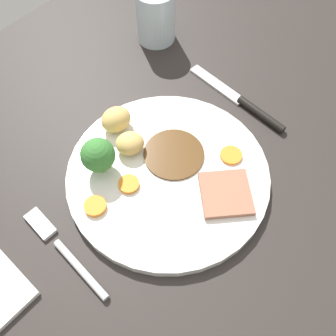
{
  "coord_description": "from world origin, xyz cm",
  "views": [
    {
      "loc": [
        -22.32,
        -17.68,
        47.49
      ],
      "look_at": [
        -2.65,
        -1.18,
        6.0
      ],
      "focal_mm": 39.6,
      "sensor_mm": 36.0,
      "label": 1
    }
  ],
  "objects_px": {
    "carrot_coin_front": "(95,206)",
    "fork": "(63,250)",
    "meat_slice_main": "(226,194)",
    "roast_potato_right": "(116,119)",
    "dinner_plate": "(168,175)",
    "carrot_coin_side": "(129,184)",
    "knife": "(244,103)",
    "roast_potato_left": "(130,143)",
    "water_glass": "(156,16)",
    "broccoli_floret": "(98,155)",
    "carrot_coin_back": "(231,155)"
  },
  "relations": [
    {
      "from": "carrot_coin_back",
      "to": "knife",
      "type": "relative_size",
      "value": 0.16
    },
    {
      "from": "knife",
      "to": "water_glass",
      "type": "distance_m",
      "value": 0.21
    },
    {
      "from": "dinner_plate",
      "to": "carrot_coin_front",
      "type": "bearing_deg",
      "value": 159.72
    },
    {
      "from": "meat_slice_main",
      "to": "broccoli_floret",
      "type": "height_order",
      "value": "broccoli_floret"
    },
    {
      "from": "meat_slice_main",
      "to": "knife",
      "type": "distance_m",
      "value": 0.17
    },
    {
      "from": "carrot_coin_front",
      "to": "fork",
      "type": "distance_m",
      "value": 0.06
    },
    {
      "from": "roast_potato_left",
      "to": "carrot_coin_back",
      "type": "relative_size",
      "value": 1.3
    },
    {
      "from": "broccoli_floret",
      "to": "fork",
      "type": "bearing_deg",
      "value": -158.74
    },
    {
      "from": "broccoli_floret",
      "to": "fork",
      "type": "xyz_separation_m",
      "value": [
        -0.11,
        -0.04,
        -0.04
      ]
    },
    {
      "from": "carrot_coin_front",
      "to": "knife",
      "type": "relative_size",
      "value": 0.15
    },
    {
      "from": "meat_slice_main",
      "to": "knife",
      "type": "bearing_deg",
      "value": 25.25
    },
    {
      "from": "carrot_coin_front",
      "to": "carrot_coin_back",
      "type": "height_order",
      "value": "carrot_coin_front"
    },
    {
      "from": "roast_potato_left",
      "to": "water_glass",
      "type": "height_order",
      "value": "water_glass"
    },
    {
      "from": "broccoli_floret",
      "to": "fork",
      "type": "height_order",
      "value": "broccoli_floret"
    },
    {
      "from": "dinner_plate",
      "to": "water_glass",
      "type": "relative_size",
      "value": 3.07
    },
    {
      "from": "carrot_coin_side",
      "to": "broccoli_floret",
      "type": "xyz_separation_m",
      "value": [
        -0.0,
        0.05,
        0.03
      ]
    },
    {
      "from": "carrot_coin_side",
      "to": "knife",
      "type": "distance_m",
      "value": 0.23
    },
    {
      "from": "broccoli_floret",
      "to": "water_glass",
      "type": "xyz_separation_m",
      "value": [
        0.26,
        0.13,
        0.0
      ]
    },
    {
      "from": "roast_potato_left",
      "to": "roast_potato_right",
      "type": "xyz_separation_m",
      "value": [
        0.02,
        0.04,
        0.0
      ]
    },
    {
      "from": "dinner_plate",
      "to": "fork",
      "type": "xyz_separation_m",
      "value": [
        -0.16,
        0.03,
        -0.0
      ]
    },
    {
      "from": "roast_potato_right",
      "to": "carrot_coin_side",
      "type": "xyz_separation_m",
      "value": [
        -0.06,
        -0.08,
        -0.01
      ]
    },
    {
      "from": "meat_slice_main",
      "to": "knife",
      "type": "relative_size",
      "value": 0.35
    },
    {
      "from": "meat_slice_main",
      "to": "roast_potato_right",
      "type": "distance_m",
      "value": 0.19
    },
    {
      "from": "knife",
      "to": "water_glass",
      "type": "bearing_deg",
      "value": -2.23
    },
    {
      "from": "roast_potato_right",
      "to": "carrot_coin_side",
      "type": "bearing_deg",
      "value": -127.01
    },
    {
      "from": "roast_potato_right",
      "to": "carrot_coin_front",
      "type": "height_order",
      "value": "roast_potato_right"
    },
    {
      "from": "dinner_plate",
      "to": "carrot_coin_back",
      "type": "height_order",
      "value": "carrot_coin_back"
    },
    {
      "from": "carrot_coin_back",
      "to": "broccoli_floret",
      "type": "xyz_separation_m",
      "value": [
        -0.13,
        0.12,
        0.03
      ]
    },
    {
      "from": "meat_slice_main",
      "to": "roast_potato_left",
      "type": "relative_size",
      "value": 1.66
    },
    {
      "from": "carrot_coin_front",
      "to": "broccoli_floret",
      "type": "relative_size",
      "value": 0.53
    },
    {
      "from": "meat_slice_main",
      "to": "roast_potato_right",
      "type": "bearing_deg",
      "value": 93.0
    },
    {
      "from": "dinner_plate",
      "to": "carrot_coin_front",
      "type": "xyz_separation_m",
      "value": [
        -0.1,
        0.04,
        0.01
      ]
    },
    {
      "from": "carrot_coin_front",
      "to": "broccoli_floret",
      "type": "xyz_separation_m",
      "value": [
        0.05,
        0.04,
        0.03
      ]
    },
    {
      "from": "roast_potato_right",
      "to": "water_glass",
      "type": "relative_size",
      "value": 0.49
    },
    {
      "from": "roast_potato_left",
      "to": "roast_potato_right",
      "type": "relative_size",
      "value": 0.9
    },
    {
      "from": "carrot_coin_front",
      "to": "carrot_coin_side",
      "type": "distance_m",
      "value": 0.05
    },
    {
      "from": "meat_slice_main",
      "to": "carrot_coin_side",
      "type": "height_order",
      "value": "meat_slice_main"
    },
    {
      "from": "carrot_coin_side",
      "to": "fork",
      "type": "bearing_deg",
      "value": 177.78
    },
    {
      "from": "roast_potato_left",
      "to": "broccoli_floret",
      "type": "xyz_separation_m",
      "value": [
        -0.05,
        0.01,
        0.02
      ]
    },
    {
      "from": "dinner_plate",
      "to": "roast_potato_left",
      "type": "distance_m",
      "value": 0.07
    },
    {
      "from": "roast_potato_left",
      "to": "knife",
      "type": "distance_m",
      "value": 0.2
    },
    {
      "from": "dinner_plate",
      "to": "roast_potato_right",
      "type": "bearing_deg",
      "value": 83.91
    },
    {
      "from": "dinner_plate",
      "to": "meat_slice_main",
      "type": "relative_size",
      "value": 4.21
    },
    {
      "from": "fork",
      "to": "water_glass",
      "type": "distance_m",
      "value": 0.41
    },
    {
      "from": "meat_slice_main",
      "to": "broccoli_floret",
      "type": "xyz_separation_m",
      "value": [
        -0.07,
        0.15,
        0.03
      ]
    },
    {
      "from": "carrot_coin_side",
      "to": "water_glass",
      "type": "bearing_deg",
      "value": 34.42
    },
    {
      "from": "carrot_coin_front",
      "to": "fork",
      "type": "relative_size",
      "value": 0.19
    },
    {
      "from": "broccoli_floret",
      "to": "water_glass",
      "type": "bearing_deg",
      "value": 26.29
    },
    {
      "from": "dinner_plate",
      "to": "fork",
      "type": "distance_m",
      "value": 0.16
    },
    {
      "from": "fork",
      "to": "carrot_coin_back",
      "type": "bearing_deg",
      "value": -103.8
    }
  ]
}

